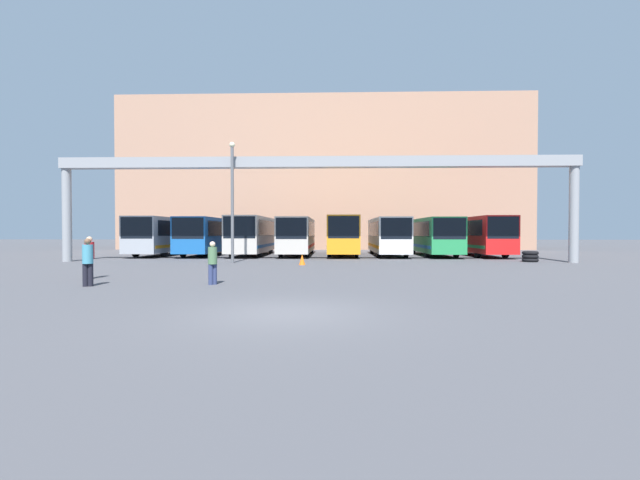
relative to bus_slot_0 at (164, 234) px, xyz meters
The scene contains 17 objects.
ground_plane 29.34m from the bus_slot_0, 62.61° to the right, with size 200.00×200.00×0.00m, color #47474C.
building_backdrop 22.93m from the bus_slot_0, 51.97° to the left, with size 47.22×12.00×17.51m.
overhead_gantry 16.27m from the bus_slot_0, 31.16° to the right, with size 34.36×0.80×6.98m.
bus_slot_0 is the anchor object (origin of this frame).
bus_slot_1 3.85m from the bus_slot_0, ahead, with size 2.63×10.29×3.17m.
bus_slot_2 7.70m from the bus_slot_0, ahead, with size 2.62×10.51×3.27m.
bus_slot_3 11.55m from the bus_slot_0, ahead, with size 2.51×10.94×3.16m.
bus_slot_4 15.40m from the bus_slot_0, ahead, with size 2.51×11.27×3.29m.
bus_slot_5 19.25m from the bus_slot_0, ahead, with size 2.50×10.06×3.14m.
bus_slot_6 23.10m from the bus_slot_0, ahead, with size 2.61×10.40×3.13m.
bus_slot_7 26.94m from the bus_slot_0, ahead, with size 2.49×10.44×3.24m.
pedestrian_far_center 19.04m from the bus_slot_0, 77.31° to the right, with size 0.38×0.38×1.82m.
pedestrian_mid_right 22.72m from the bus_slot_0, 63.80° to the right, with size 0.34×0.34×1.65m.
pedestrian_near_left 21.78m from the bus_slot_0, 75.21° to the right, with size 0.37×0.37×1.78m.
traffic_cone 16.63m from the bus_slot_0, 39.70° to the right, with size 0.39×0.39×0.64m.
tire_stack 28.91m from the bus_slot_0, 14.88° to the right, with size 1.04×1.04×0.72m.
lamp_post 12.35m from the bus_slot_0, 48.06° to the right, with size 0.36×0.36×7.83m.
Camera 1 is at (1.17, -10.55, 2.02)m, focal length 24.00 mm.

